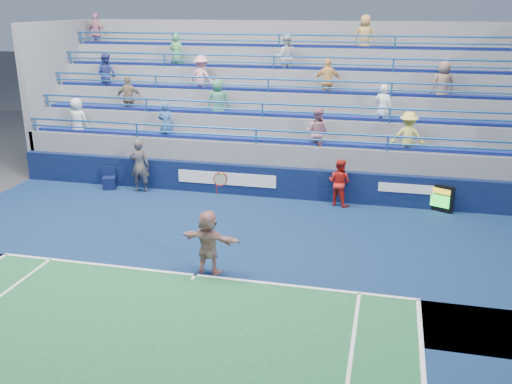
% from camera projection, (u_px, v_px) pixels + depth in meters
% --- Properties ---
extents(ground, '(120.00, 120.00, 0.00)m').
position_uv_depth(ground, '(195.00, 276.00, 14.40)').
color(ground, '#333538').
extents(sponsor_wall, '(18.00, 0.32, 1.10)m').
position_uv_depth(sponsor_wall, '(255.00, 181.00, 20.22)').
color(sponsor_wall, '#091236').
rests_on(sponsor_wall, ground).
extents(bleacher_stand, '(18.00, 5.60, 6.13)m').
position_uv_depth(bleacher_stand, '(276.00, 131.00, 23.39)').
color(bleacher_stand, slate).
rests_on(bleacher_stand, ground).
extents(serve_speed_board, '(1.24, 0.68, 0.90)m').
position_uv_depth(serve_speed_board, '(434.00, 197.00, 18.82)').
color(serve_speed_board, black).
rests_on(serve_speed_board, ground).
extents(judge_chair, '(0.58, 0.60, 0.81)m').
position_uv_depth(judge_chair, '(110.00, 182.00, 21.03)').
color(judge_chair, '#0B1337').
rests_on(judge_chair, ground).
extents(tennis_player, '(1.61, 0.68, 2.71)m').
position_uv_depth(tennis_player, '(208.00, 242.00, 14.29)').
color(tennis_player, silver).
rests_on(tennis_player, ground).
extents(line_judge, '(0.78, 0.57, 1.96)m').
position_uv_depth(line_judge, '(139.00, 166.00, 20.50)').
color(line_judge, '#131A36').
rests_on(line_judge, ground).
extents(ball_girl, '(0.97, 0.87, 1.62)m').
position_uv_depth(ball_girl, '(339.00, 182.00, 19.16)').
color(ball_girl, red).
rests_on(ball_girl, ground).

